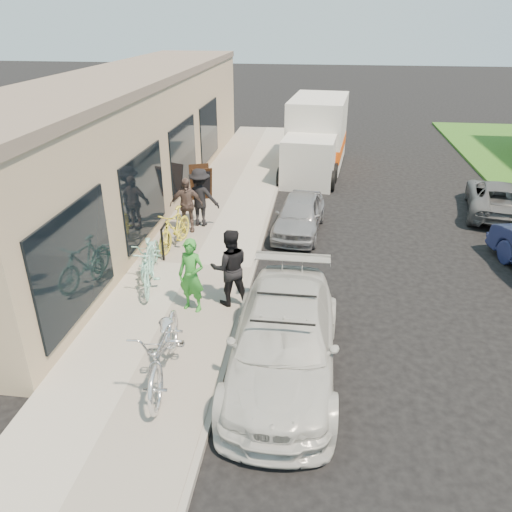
{
  "coord_description": "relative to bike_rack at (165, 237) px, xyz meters",
  "views": [
    {
      "loc": [
        1.08,
        -8.02,
        5.91
      ],
      "look_at": [
        -0.22,
        1.84,
        1.05
      ],
      "focal_mm": 35.0,
      "sensor_mm": 36.0,
      "label": 1
    }
  ],
  "objects": [
    {
      "name": "ground",
      "position": [
        2.81,
        -3.4,
        -0.68
      ],
      "size": [
        120.0,
        120.0,
        0.0
      ],
      "primitive_type": "plane",
      "color": "black",
      "rests_on": "ground"
    },
    {
      "name": "moving_truck",
      "position": [
        3.65,
        9.22,
        0.58
      ],
      "size": [
        2.66,
        5.92,
        2.83
      ],
      "rotation": [
        0.0,
        0.0,
        -0.09
      ],
      "color": "silver",
      "rests_on": "ground"
    },
    {
      "name": "far_car_gray",
      "position": [
        9.63,
        4.74,
        -0.14
      ],
      "size": [
        2.55,
        4.17,
        1.08
      ],
      "primitive_type": "imported",
      "rotation": [
        0.0,
        0.0,
        2.93
      ],
      "color": "#555659",
      "rests_on": "ground"
    },
    {
      "name": "man_standing",
      "position": [
        2.1,
        -2.12,
        0.34
      ],
      "size": [
        1.0,
        0.88,
        1.73
      ],
      "primitive_type": "imported",
      "rotation": [
        0.0,
        0.0,
        3.45
      ],
      "color": "black",
      "rests_on": "sidewalk"
    },
    {
      "name": "curb",
      "position": [
        2.36,
        -0.4,
        -0.61
      ],
      "size": [
        0.12,
        34.0,
        0.13
      ],
      "primitive_type": "cube",
      "color": "gray",
      "rests_on": "ground"
    },
    {
      "name": "cruiser_bike_b",
      "position": [
        -0.1,
        -0.92,
        -0.08
      ],
      "size": [
        0.76,
        1.75,
        0.89
      ],
      "primitive_type": "imported",
      "rotation": [
        0.0,
        0.0,
        0.1
      ],
      "color": "#96E0CC",
      "rests_on": "sidewalk"
    },
    {
      "name": "sandwich_board",
      "position": [
        -0.09,
        4.52,
        0.04
      ],
      "size": [
        0.9,
        0.9,
        1.12
      ],
      "rotation": [
        0.0,
        0.0,
        0.41
      ],
      "color": "#321D0D",
      "rests_on": "sidewalk"
    },
    {
      "name": "sedan_white",
      "position": [
        3.43,
        -4.12,
        -0.0
      ],
      "size": [
        1.9,
        4.67,
        1.39
      ],
      "rotation": [
        0.0,
        0.0,
        0.0
      ],
      "color": "silver",
      "rests_on": "ground"
    },
    {
      "name": "sedan_silver",
      "position": [
        3.36,
        2.39,
        -0.13
      ],
      "size": [
        1.61,
        3.36,
        1.11
      ],
      "primitive_type": "imported",
      "rotation": [
        0.0,
        0.0,
        -0.09
      ],
      "color": "#99999E",
      "rests_on": "ground"
    },
    {
      "name": "storefront",
      "position": [
        -2.43,
        4.59,
        1.44
      ],
      "size": [
        3.6,
        20.0,
        4.22
      ],
      "color": "tan",
      "rests_on": "ground"
    },
    {
      "name": "sidewalk",
      "position": [
        0.81,
        -0.4,
        -0.6
      ],
      "size": [
        3.0,
        34.0,
        0.15
      ],
      "primitive_type": "cube",
      "color": "#9F9B8F",
      "rests_on": "ground"
    },
    {
      "name": "bystander_a",
      "position": [
        0.44,
        2.2,
        0.34
      ],
      "size": [
        1.16,
        0.71,
        1.73
      ],
      "primitive_type": "imported",
      "rotation": [
        0.0,
        0.0,
        3.08
      ],
      "color": "black",
      "rests_on": "sidewalk"
    },
    {
      "name": "bystander_b",
      "position": [
        0.14,
        1.71,
        0.27
      ],
      "size": [
        1.0,
        0.61,
        1.6
      ],
      "primitive_type": "imported",
      "rotation": [
        0.0,
        0.0,
        0.25
      ],
      "color": "brown",
      "rests_on": "sidewalk"
    },
    {
      "name": "woman_rider",
      "position": [
        1.35,
        -2.48,
        0.28
      ],
      "size": [
        0.68,
        0.54,
        1.63
      ],
      "primitive_type": "imported",
      "rotation": [
        0.0,
        0.0,
        -0.28
      ],
      "color": "green",
      "rests_on": "sidewalk"
    },
    {
      "name": "bike_rack",
      "position": [
        0.0,
        0.0,
        0.0
      ],
      "size": [
        0.09,
        0.62,
        0.88
      ],
      "rotation": [
        0.0,
        0.0,
        0.06
      ],
      "color": "black",
      "rests_on": "sidewalk"
    },
    {
      "name": "cruiser_bike_c",
      "position": [
        0.09,
        0.57,
        0.01
      ],
      "size": [
        0.83,
        1.84,
        1.07
      ],
      "primitive_type": "imported",
      "rotation": [
        0.0,
        0.0,
        -0.19
      ],
      "color": "yellow",
      "rests_on": "sidewalk"
    },
    {
      "name": "tandem_bike",
      "position": [
        1.44,
        -4.75,
        0.11
      ],
      "size": [
        1.11,
        2.5,
        1.27
      ],
      "primitive_type": "imported",
      "rotation": [
        0.0,
        0.0,
        0.12
      ],
      "color": "silver",
      "rests_on": "sidewalk"
    },
    {
      "name": "cruiser_bike_a",
      "position": [
        0.13,
        -1.7,
        0.02
      ],
      "size": [
        0.93,
        1.9,
        1.1
      ],
      "primitive_type": "imported",
      "rotation": [
        0.0,
        0.0,
        0.23
      ],
      "color": "#96E0CC",
      "rests_on": "sidewalk"
    }
  ]
}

